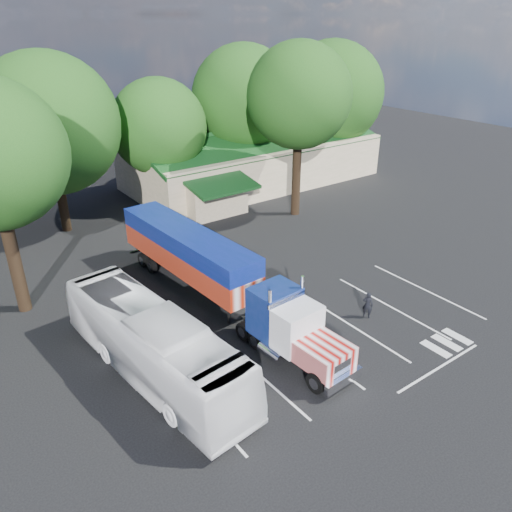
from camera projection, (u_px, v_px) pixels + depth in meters
ground at (239, 297)px, 29.42m from camera, size 120.00×120.00×0.00m
event_hall at (252, 160)px, 48.68m from camera, size 24.20×14.12×5.55m
tree_row_c at (48, 125)px, 35.04m from camera, size 10.00×10.00×13.05m
tree_row_d at (159, 127)px, 41.39m from camera, size 8.00×8.00×10.60m
tree_row_e at (244, 98)px, 45.86m from camera, size 9.60×9.60×12.90m
tree_row_f at (332, 94)px, 50.41m from camera, size 10.40×10.40×13.00m
tree_near_right at (299, 96)px, 37.55m from camera, size 8.00×8.00×13.50m
semi_truck at (211, 268)px, 28.02m from camera, size 3.62×18.47×3.85m
woman at (368, 305)px, 27.16m from camera, size 0.59×0.67×1.53m
bicycle at (253, 275)px, 30.90m from camera, size 0.82×1.78×0.90m
tour_bus at (153, 344)px, 22.42m from camera, size 4.15×12.27×3.35m
silver_sedan at (203, 201)px, 42.38m from camera, size 4.67×3.54×1.47m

